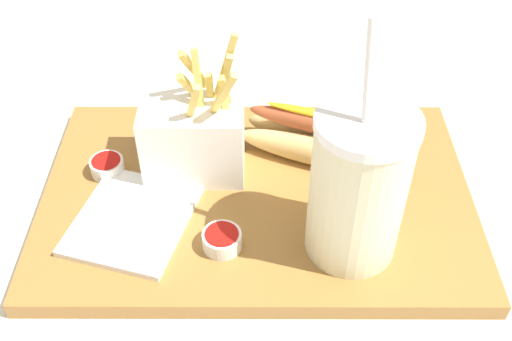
# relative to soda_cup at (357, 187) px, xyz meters

# --- Properties ---
(ground_plane) EXTENTS (2.40, 2.40, 0.02)m
(ground_plane) POSITION_rel_soda_cup_xyz_m (0.09, -0.08, -0.11)
(ground_plane) COLOR silver
(food_tray) EXTENTS (0.47, 0.30, 0.02)m
(food_tray) POSITION_rel_soda_cup_xyz_m (0.09, -0.08, -0.09)
(food_tray) COLOR olive
(food_tray) RESTS_ON ground_plane
(soda_cup) EXTENTS (0.09, 0.09, 0.25)m
(soda_cup) POSITION_rel_soda_cup_xyz_m (0.00, 0.00, 0.00)
(soda_cup) COLOR beige
(soda_cup) RESTS_ON food_tray
(fries_basket) EXTENTS (0.11, 0.09, 0.16)m
(fries_basket) POSITION_rel_soda_cup_xyz_m (0.16, -0.11, -0.03)
(fries_basket) COLOR white
(fries_basket) RESTS_ON food_tray
(hot_dog_1) EXTENTS (0.20, 0.12, 0.06)m
(hot_dog_1) POSITION_rel_soda_cup_xyz_m (0.02, -0.13, -0.06)
(hot_dog_1) COLOR tan
(hot_dog_1) RESTS_ON food_tray
(ketchup_cup_1) EXTENTS (0.04, 0.04, 0.02)m
(ketchup_cup_1) POSITION_rel_soda_cup_xyz_m (0.13, 0.00, -0.07)
(ketchup_cup_1) COLOR white
(ketchup_cup_1) RESTS_ON food_tray
(ketchup_cup_2) EXTENTS (0.04, 0.04, 0.02)m
(ketchup_cup_2) POSITION_rel_soda_cup_xyz_m (0.26, -0.10, -0.07)
(ketchup_cup_2) COLOR white
(ketchup_cup_2) RESTS_ON food_tray
(napkin_stack) EXTENTS (0.14, 0.15, 0.01)m
(napkin_stack) POSITION_rel_soda_cup_xyz_m (0.22, -0.03, -0.08)
(napkin_stack) COLOR white
(napkin_stack) RESTS_ON food_tray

